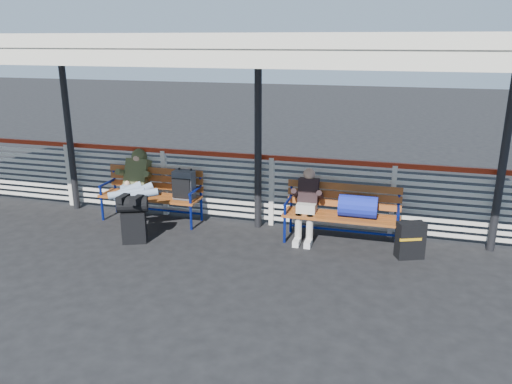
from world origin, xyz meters
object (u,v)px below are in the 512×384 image
(bench_right, at_px, (350,207))
(traveler_man, at_px, (134,188))
(bench_left, at_px, (164,188))
(companion_person, at_px, (307,204))
(luggage_stack, at_px, (133,217))
(suitcase_side, at_px, (410,240))

(bench_right, height_order, traveler_man, traveler_man)
(bench_left, xyz_separation_m, traveler_man, (-0.38, -0.34, 0.07))
(traveler_man, relative_size, companion_person, 1.43)
(luggage_stack, distance_m, traveler_man, 0.81)
(bench_right, bearing_deg, bench_left, 177.54)
(luggage_stack, distance_m, bench_right, 3.39)
(suitcase_side, bearing_deg, companion_person, 146.63)
(bench_right, distance_m, traveler_man, 3.62)
(traveler_man, relative_size, suitcase_side, 2.99)
(companion_person, xyz_separation_m, suitcase_side, (1.60, -0.30, -0.32))
(luggage_stack, relative_size, companion_person, 0.67)
(bench_right, relative_size, suitcase_side, 3.30)
(bench_left, xyz_separation_m, companion_person, (2.56, -0.15, -0.01))
(bench_left, bearing_deg, suitcase_side, -6.10)
(luggage_stack, distance_m, bench_left, 1.05)
(luggage_stack, bearing_deg, companion_person, -3.73)
(bench_right, bearing_deg, suitcase_side, -18.26)
(bench_left, distance_m, suitcase_side, 4.20)
(bench_right, height_order, companion_person, companion_person)
(luggage_stack, height_order, bench_right, bench_right)
(bench_left, height_order, companion_person, companion_person)
(traveler_man, bearing_deg, suitcase_side, -1.31)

